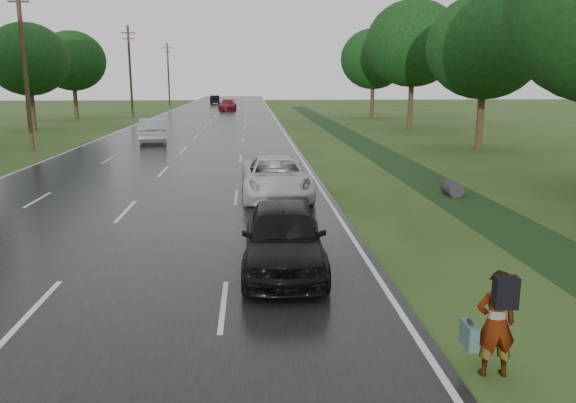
# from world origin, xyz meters

# --- Properties ---
(ground) EXTENTS (220.00, 220.00, 0.00)m
(ground) POSITION_xyz_m (0.00, 0.00, 0.00)
(ground) COLOR #2C4117
(ground) RESTS_ON ground
(road) EXTENTS (14.00, 180.00, 0.04)m
(road) POSITION_xyz_m (0.00, 45.00, 0.02)
(road) COLOR black
(road) RESTS_ON ground
(edge_stripe_east) EXTENTS (0.12, 180.00, 0.01)m
(edge_stripe_east) POSITION_xyz_m (6.75, 45.00, 0.04)
(edge_stripe_east) COLOR silver
(edge_stripe_east) RESTS_ON road
(edge_stripe_west) EXTENTS (0.12, 180.00, 0.01)m
(edge_stripe_west) POSITION_xyz_m (-6.75, 45.00, 0.04)
(edge_stripe_west) COLOR silver
(edge_stripe_west) RESTS_ON road
(center_line) EXTENTS (0.12, 180.00, 0.01)m
(center_line) POSITION_xyz_m (0.00, 45.00, 0.04)
(center_line) COLOR silver
(center_line) RESTS_ON road
(drainage_ditch) EXTENTS (2.20, 120.00, 0.56)m
(drainage_ditch) POSITION_xyz_m (11.50, 18.71, 0.04)
(drainage_ditch) COLOR black
(drainage_ditch) RESTS_ON ground
(utility_pole_mid) EXTENTS (1.60, 0.26, 10.00)m
(utility_pole_mid) POSITION_xyz_m (-9.20, 25.00, 5.20)
(utility_pole_mid) COLOR #3E2819
(utility_pole_mid) RESTS_ON ground
(utility_pole_far) EXTENTS (1.60, 0.26, 10.00)m
(utility_pole_far) POSITION_xyz_m (-9.20, 55.00, 5.20)
(utility_pole_far) COLOR #3E2819
(utility_pole_far) RESTS_ON ground
(utility_pole_distant) EXTENTS (1.60, 0.26, 10.00)m
(utility_pole_distant) POSITION_xyz_m (-9.20, 85.00, 5.20)
(utility_pole_distant) COLOR #3E2819
(utility_pole_distant) RESTS_ON ground
(tree_east_c) EXTENTS (7.00, 7.00, 9.29)m
(tree_east_c) POSITION_xyz_m (18.20, 24.00, 6.14)
(tree_east_c) COLOR #3E2819
(tree_east_c) RESTS_ON ground
(tree_east_d) EXTENTS (8.00, 8.00, 10.76)m
(tree_east_d) POSITION_xyz_m (17.80, 38.00, 7.15)
(tree_east_d) COLOR #3E2819
(tree_east_d) RESTS_ON ground
(tree_east_f) EXTENTS (7.20, 7.20, 9.62)m
(tree_east_f) POSITION_xyz_m (17.50, 52.00, 6.37)
(tree_east_f) COLOR #3E2819
(tree_east_f) RESTS_ON ground
(tree_west_d) EXTENTS (6.60, 6.60, 8.80)m
(tree_west_d) POSITION_xyz_m (-14.20, 39.00, 5.82)
(tree_west_d) COLOR #3E2819
(tree_west_d) RESTS_ON ground
(tree_west_f) EXTENTS (7.00, 7.00, 9.29)m
(tree_west_f) POSITION_xyz_m (-14.80, 53.00, 6.14)
(tree_west_f) COLOR #3E2819
(tree_west_f) RESTS_ON ground
(pedestrian) EXTENTS (0.72, 0.66, 1.60)m
(pedestrian) POSITION_xyz_m (7.50, -2.74, 0.82)
(pedestrian) COLOR #A5998C
(pedestrian) RESTS_ON ground
(white_pickup) EXTENTS (2.56, 5.29, 1.45)m
(white_pickup) POSITION_xyz_m (4.94, 9.91, 0.76)
(white_pickup) COLOR silver
(white_pickup) RESTS_ON road
(dark_sedan) EXTENTS (1.94, 4.51, 1.52)m
(dark_sedan) POSITION_xyz_m (4.76, 2.00, 0.80)
(dark_sedan) COLOR black
(dark_sedan) RESTS_ON road
(silver_sedan) EXTENTS (2.42, 5.12, 1.62)m
(silver_sedan) POSITION_xyz_m (-2.50, 28.48, 0.85)
(silver_sedan) COLOR gray
(silver_sedan) RESTS_ON road
(far_car_red) EXTENTS (2.49, 5.31, 1.50)m
(far_car_red) POSITION_xyz_m (1.00, 67.74, 0.79)
(far_car_red) COLOR maroon
(far_car_red) RESTS_ON road
(far_car_dark) EXTENTS (1.64, 4.49, 1.47)m
(far_car_dark) POSITION_xyz_m (-2.02, 89.81, 0.78)
(far_car_dark) COLOR black
(far_car_dark) RESTS_ON road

